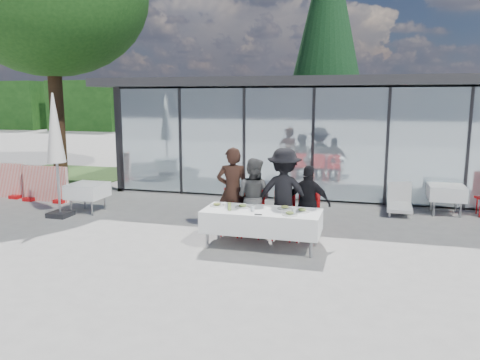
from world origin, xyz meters
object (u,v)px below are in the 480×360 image
(diner_chair_d, at_px, (308,214))
(plate_d, at_px, (302,210))
(diner_a, at_px, (233,191))
(diner_chair_c, at_px, (284,213))
(plate_a, at_px, (217,205))
(conifer_tree, at_px, (327,27))
(folded_eyeglasses, at_px, (258,214))
(lounger, at_px, (399,202))
(plate_b, at_px, (243,206))
(plate_c, at_px, (285,208))
(market_umbrella, at_px, (55,136))
(spare_table_left, at_px, (87,191))
(juice_bottle, at_px, (229,207))
(plate_extra, at_px, (290,214))
(spare_table_right, at_px, (446,193))
(diner_b, at_px, (253,197))
(diner_d, at_px, (309,203))
(diner_chair_b, at_px, (253,211))
(dining_table, at_px, (262,221))
(diner_c, at_px, (284,194))
(diner_chair_a, at_px, (233,209))

(diner_chair_d, bearing_deg, plate_d, -93.44)
(diner_a, relative_size, diner_chair_d, 1.92)
(diner_chair_c, xyz_separation_m, plate_a, (-1.24, -0.64, 0.24))
(conifer_tree, bearing_deg, folded_eyeglasses, -89.63)
(lounger, bearing_deg, plate_b, -130.78)
(plate_c, height_order, folded_eyeglasses, plate_c)
(diner_a, relative_size, plate_d, 6.43)
(market_umbrella, bearing_deg, plate_a, -12.02)
(spare_table_left, bearing_deg, diner_chair_c, -9.72)
(diner_chair_c, height_order, lounger, diner_chair_c)
(spare_table_left, bearing_deg, juice_bottle, -22.91)
(plate_extra, distance_m, spare_table_right, 5.21)
(diner_chair_c, bearing_deg, diner_b, -179.82)
(diner_b, height_order, spare_table_right, diner_b)
(plate_c, xyz_separation_m, spare_table_left, (-5.32, 1.42, -0.22))
(market_umbrella, bearing_deg, diner_d, -2.73)
(spare_table_right, bearing_deg, plate_a, -142.33)
(diner_chair_d, relative_size, plate_d, 3.36)
(diner_a, bearing_deg, plate_a, 64.67)
(plate_c, relative_size, juice_bottle, 1.99)
(diner_chair_c, bearing_deg, diner_chair_b, 180.00)
(dining_table, height_order, diner_chair_d, diner_chair_d)
(juice_bottle, height_order, folded_eyeglasses, juice_bottle)
(spare_table_left, bearing_deg, spare_table_right, 13.91)
(diner_a, bearing_deg, diner_chair_b, 167.49)
(diner_c, bearing_deg, diner_b, -1.53)
(juice_bottle, bearing_deg, lounger, 49.85)
(plate_extra, height_order, spare_table_right, plate_extra)
(diner_chair_c, height_order, spare_table_left, diner_chair_c)
(diner_c, height_order, diner_chair_c, diner_c)
(diner_chair_c, relative_size, lounger, 0.72)
(plate_d, bearing_deg, market_umbrella, 171.10)
(diner_chair_c, height_order, spare_table_right, diner_chair_c)
(spare_table_left, relative_size, market_umbrella, 0.29)
(diner_chair_d, xyz_separation_m, plate_extra, (-0.22, -0.98, 0.24))
(plate_a, height_order, juice_bottle, juice_bottle)
(diner_chair_b, bearing_deg, spare_table_left, 168.92)
(diner_d, distance_m, plate_d, 0.66)
(plate_a, distance_m, spare_table_left, 4.26)
(juice_bottle, bearing_deg, diner_d, 33.47)
(diner_a, xyz_separation_m, diner_chair_b, (0.45, 0.00, -0.40))
(dining_table, distance_m, diner_b, 0.88)
(diner_chair_c, bearing_deg, diner_c, -90.00)
(diner_a, distance_m, plate_d, 1.71)
(diner_a, bearing_deg, diner_chair_c, 167.33)
(diner_chair_a, distance_m, plate_extra, 1.71)
(diner_chair_b, relative_size, plate_d, 3.36)
(diner_d, bearing_deg, diner_b, 8.38)
(diner_a, distance_m, conifer_tree, 13.49)
(diner_chair_c, xyz_separation_m, spare_table_right, (3.56, 3.06, 0.02))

